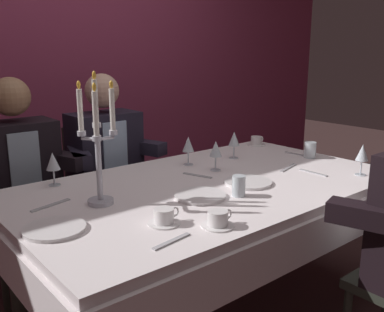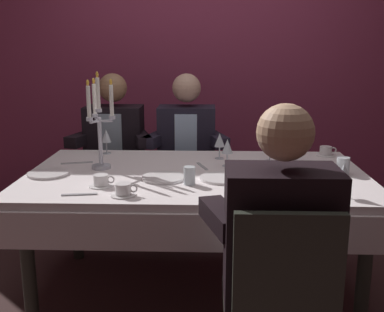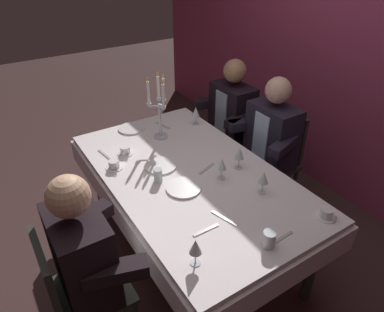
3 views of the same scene
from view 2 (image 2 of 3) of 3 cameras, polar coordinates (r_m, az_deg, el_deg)
The scene contains 26 objects.
ground_plane at distance 2.91m, azimuth 0.52°, elevation -16.21°, with size 12.00×12.00×0.00m, color #402928.
back_wall at distance 4.19m, azimuth 1.14°, elevation 12.23°, with size 6.00×0.12×2.70m, color #923454.
dining_table at distance 2.66m, azimuth 0.55°, elevation -4.48°, with size 1.94×1.14×0.74m.
candelabra at distance 2.71m, azimuth -11.28°, elevation 3.55°, with size 0.15×0.17×0.56m.
dinner_plate_0 at distance 2.49m, azimuth 3.64°, elevation -2.71°, with size 0.23×0.23×0.01m, color white.
dinner_plate_1 at distance 2.50m, azimuth -3.54°, elevation -2.66°, with size 0.23×0.23×0.01m, color white.
dinner_plate_2 at distance 2.69m, azimuth -17.23°, elevation -2.06°, with size 0.23×0.23×0.01m, color white.
wine_glass_0 at distance 2.74m, azimuth 4.35°, elevation 1.12°, with size 0.07×0.07×0.16m.
wine_glass_1 at distance 3.10m, azimuth -10.50°, elevation 2.39°, with size 0.07×0.07×0.16m.
wine_glass_2 at distance 2.92m, azimuth 3.41°, elevation 1.90°, with size 0.07×0.07×0.16m.
wine_glass_3 at distance 2.89m, azimuth 9.59°, elevation 1.61°, with size 0.07×0.07×0.16m.
wine_glass_4 at distance 2.29m, azimuth 18.13°, elevation -2.03°, with size 0.07×0.07×0.16m.
water_tumbler_0 at distance 2.39m, azimuth -0.31°, elevation -2.42°, with size 0.06×0.06×0.09m, color silver.
water_tumbler_1 at distance 2.71m, azimuth 18.03°, elevation -1.15°, with size 0.07×0.07×0.10m, color silver.
coffee_cup_0 at distance 2.40m, azimuth -11.07°, elevation -3.05°, with size 0.13×0.12×0.06m.
coffee_cup_1 at distance 2.24m, azimuth -8.40°, elevation -4.18°, with size 0.13×0.12×0.06m.
coffee_cup_2 at distance 3.14m, azimuth 16.10°, elevation 0.53°, with size 0.13×0.12×0.06m.
spoon_0 at distance 2.30m, azimuth -13.65°, elevation -4.60°, with size 0.17×0.02×0.01m, color #B7B7BC.
spoon_1 at distance 2.81m, azimuth 17.44°, elevation -1.54°, with size 0.17×0.02×0.01m, color #B7B7BC.
knife_2 at distance 2.90m, azimuth -13.93°, elevation -0.82°, with size 0.19×0.02×0.01m, color #B7B7BC.
knife_3 at distance 2.58m, azimuth 12.04°, elevation -2.50°, with size 0.19×0.02×0.01m, color #B7B7BC.
spoon_4 at distance 2.74m, azimuth 1.26°, elevation -1.27°, with size 0.17×0.02×0.01m, color #B7B7BC.
spoon_5 at distance 2.45m, azimuth 13.15°, elevation -3.45°, with size 0.17×0.02×0.01m, color #B7B7BC.
seated_diner_0 at distance 3.55m, azimuth -9.44°, elevation 1.85°, with size 0.63×0.48×1.24m.
seated_diner_1 at distance 3.49m, azimuth -0.65°, elevation 1.81°, with size 0.63×0.48×1.24m.
seated_diner_2 at distance 1.81m, azimuth 10.82°, elevation -9.72°, with size 0.63×0.48×1.24m.
Camera 2 is at (0.06, -2.53, 1.44)m, focal length 43.47 mm.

